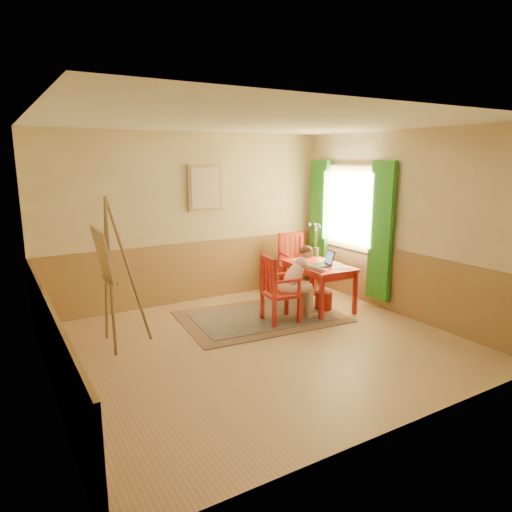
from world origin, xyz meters
TOP-DOWN VIEW (x-y plane):
  - room at (0.00, 0.00)m, footprint 5.04×4.54m
  - wainscot at (0.00, 0.80)m, footprint 5.00×4.50m
  - window at (2.42, 1.10)m, footprint 0.12×2.01m
  - wall_portrait at (0.25, 2.20)m, footprint 0.60×0.05m
  - rug at (0.54, 0.87)m, footprint 2.53×1.81m
  - table at (1.59, 0.83)m, footprint 0.80×1.24m
  - chair_left at (0.63, 0.57)m, footprint 0.50×0.48m
  - chair_back at (1.75, 1.72)m, footprint 0.55×0.57m
  - figure at (0.98, 0.55)m, footprint 0.84×0.39m
  - laptop at (1.57, 0.72)m, footprint 0.43×0.31m
  - papers at (1.72, 0.84)m, footprint 0.65×1.09m
  - vase at (1.92, 1.35)m, footprint 0.20×0.29m
  - wastebasket at (1.58, 0.67)m, footprint 0.30×0.30m
  - easel at (-1.69, 0.93)m, footprint 0.66×0.86m

SIDE VIEW (x-z plane):
  - rug at x=0.54m, z-range 0.00..0.02m
  - wastebasket at x=1.58m, z-range 0.00..0.29m
  - wainscot at x=0.00m, z-range 0.00..1.00m
  - chair_left at x=0.63m, z-range 0.00..1.00m
  - chair_back at x=1.75m, z-range 0.00..1.07m
  - figure at x=0.98m, z-range 0.06..1.18m
  - table at x=1.59m, z-range 0.27..0.99m
  - papers at x=1.72m, z-range 0.72..0.72m
  - laptop at x=1.57m, z-range 0.65..0.89m
  - vase at x=1.92m, z-range 0.70..1.28m
  - easel at x=-1.69m, z-range 0.18..2.11m
  - window at x=2.42m, z-range 0.25..2.45m
  - room at x=0.00m, z-range -0.02..2.82m
  - wall_portrait at x=0.25m, z-range 1.52..2.28m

